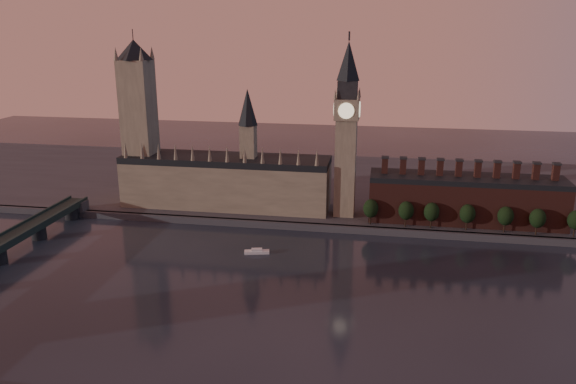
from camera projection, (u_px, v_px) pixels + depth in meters
name	position (u px, v px, depth m)	size (l,w,h in m)	color
ground	(301.00, 304.00, 239.15)	(900.00, 900.00, 0.00)	black
north_bank	(337.00, 186.00, 406.73)	(900.00, 182.00, 4.00)	#404145
palace_of_westminster	(227.00, 179.00, 352.02)	(130.00, 30.30, 74.00)	gray
victoria_tower	(139.00, 117.00, 350.48)	(24.00, 24.00, 108.00)	gray
big_ben	(346.00, 128.00, 325.19)	(15.00, 15.00, 107.00)	gray
chimney_block	(465.00, 199.00, 324.90)	(110.00, 25.00, 37.00)	#4F241E
embankment_tree_0	(371.00, 208.00, 321.05)	(8.60, 8.60, 14.88)	black
embankment_tree_1	(406.00, 211.00, 317.39)	(8.60, 8.60, 14.88)	black
embankment_tree_2	(432.00, 212.00, 315.12)	(8.60, 8.60, 14.88)	black
embankment_tree_3	(468.00, 214.00, 312.19)	(8.60, 8.60, 14.88)	black
embankment_tree_4	(506.00, 216.00, 308.41)	(8.60, 8.60, 14.88)	black
embankment_tree_5	(538.00, 218.00, 304.71)	(8.60, 8.60, 14.88)	black
embankment_tree_6	(576.00, 220.00, 301.98)	(8.60, 8.60, 14.88)	black
river_boat	(257.00, 252.00, 292.20)	(13.47, 6.41, 2.59)	silver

